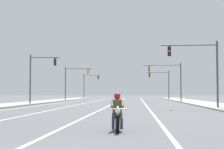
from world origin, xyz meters
TOP-DOWN VIEW (x-y plane):
  - lane_stripe_center at (-0.20, 45.00)m, footprint 0.16×100.00m
  - lane_stripe_left at (-4.28, 45.00)m, footprint 0.16×100.00m
  - lane_stripe_right at (4.00, 45.00)m, footprint 0.16×100.00m
  - lane_stripe_far_left at (-8.21, 45.00)m, footprint 0.16×100.00m
  - sidewalk_kerb_right at (11.63, 40.00)m, footprint 4.40×110.00m
  - sidewalk_kerb_left at (-11.63, 40.00)m, footprint 4.40×110.00m
  - motorcycle_with_rider at (2.14, 7.02)m, footprint 0.70×2.19m
  - traffic_signal_near_right at (8.78, 27.39)m, footprint 5.19×0.37m
  - traffic_signal_near_left at (-9.28, 38.60)m, footprint 3.72×0.45m
  - traffic_signal_mid_right at (8.17, 52.65)m, footprint 5.99×0.37m
  - traffic_signal_mid_left at (-8.65, 60.62)m, footprint 4.99×0.37m
  - traffic_signal_far_right at (8.42, 73.68)m, footprint 4.93×0.52m
  - traffic_signal_far_left at (-9.03, 86.31)m, footprint 4.31×0.45m

SIDE VIEW (x-z plane):
  - lane_stripe_center at x=-0.20m, z-range 0.00..0.01m
  - lane_stripe_left at x=-4.28m, z-range 0.00..0.01m
  - lane_stripe_right at x=4.00m, z-range 0.00..0.01m
  - lane_stripe_far_left at x=-8.21m, z-range 0.00..0.01m
  - sidewalk_kerb_right at x=11.63m, z-range 0.00..0.14m
  - sidewalk_kerb_left at x=-11.63m, z-range 0.00..0.14m
  - motorcycle_with_rider at x=2.14m, z-range -0.14..1.32m
  - traffic_signal_near_left at x=-9.28m, z-range 0.92..7.12m
  - traffic_signal_far_left at x=-9.03m, z-range 0.96..7.16m
  - traffic_signal_far_right at x=8.42m, z-range 1.00..7.20m
  - traffic_signal_mid_left at x=-8.65m, z-range 1.00..7.20m
  - traffic_signal_near_right at x=8.78m, z-range 1.02..7.22m
  - traffic_signal_mid_right at x=8.17m, z-range 1.06..7.26m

